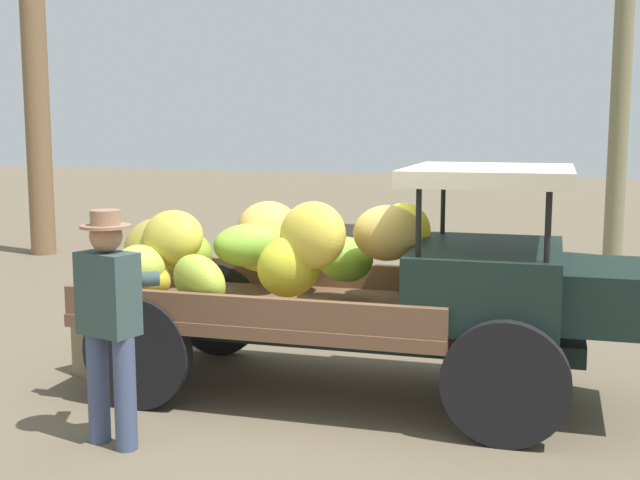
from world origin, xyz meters
TOP-DOWN VIEW (x-y plane):
  - ground_plane at (0.00, 0.00)m, footprint 60.00×60.00m
  - truck at (0.03, 0.27)m, footprint 4.53×1.94m
  - farmer at (-1.22, -1.36)m, footprint 0.53×0.49m
  - wooden_crate at (-2.19, 0.03)m, footprint 0.60×0.58m

SIDE VIEW (x-z plane):
  - ground_plane at x=0.00m, z-range 0.00..0.00m
  - wooden_crate at x=-2.19m, z-range 0.00..0.50m
  - farmer at x=-1.22m, z-range 0.11..1.75m
  - truck at x=0.03m, z-range 0.02..1.91m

